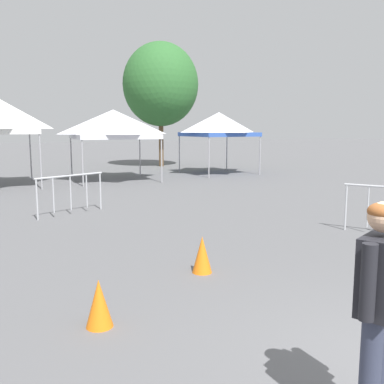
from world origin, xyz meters
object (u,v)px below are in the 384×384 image
Objects in this scene: crowd_barrier_by_lift at (70,187)px; traffic_cone_near_barrier at (202,255)px; canopy_tent_far_left at (219,124)px; tree_behind_tents_right at (161,85)px; person_foreground at (378,299)px; traffic_cone_lot_center at (99,303)px; canopy_tent_behind_center at (114,124)px.

crowd_barrier_by_lift reaches higher than traffic_cone_near_barrier.
tree_behind_tents_right is at bearing 101.50° from canopy_tent_far_left.
traffic_cone_lot_center is (-1.48, 2.64, -0.75)m from person_foreground.
canopy_tent_behind_center is 8.09m from crowd_barrier_by_lift.
tree_behind_tents_right is 22.23m from traffic_cone_lot_center.
crowd_barrier_by_lift is at bearing 92.53° from person_foreground.
canopy_tent_behind_center is 7.62m from tree_behind_tents_right.
canopy_tent_far_left is at bearing -78.50° from tree_behind_tents_right.
person_foreground is at bearing -108.36° from tree_behind_tents_right.
traffic_cone_near_barrier is at bearing 31.10° from traffic_cone_lot_center.
traffic_cone_near_barrier is at bearing -110.46° from tree_behind_tents_right.
tree_behind_tents_right reaches higher than traffic_cone_lot_center.
traffic_cone_lot_center is at bearing -124.22° from canopy_tent_far_left.
tree_behind_tents_right is at bearing 50.94° from canopy_tent_behind_center.
canopy_tent_far_left reaches higher than person_foreground.
traffic_cone_lot_center is (-1.05, -7.03, -0.47)m from crowd_barrier_by_lift.
crowd_barrier_by_lift is 7.13m from traffic_cone_lot_center.
canopy_tent_far_left reaches higher than crowd_barrier_by_lift.
traffic_cone_near_barrier is at bearing -120.69° from canopy_tent_far_left.
traffic_cone_near_barrier is at bearing -100.41° from canopy_tent_behind_center.
tree_behind_tents_right is (-1.05, 5.15, 2.37)m from canopy_tent_far_left.
canopy_tent_far_left is 11.89m from crowd_barrier_by_lift.
tree_behind_tents_right reaches higher than canopy_tent_behind_center.
traffic_cone_near_barrier is (-2.39, -13.01, -2.18)m from canopy_tent_behind_center.
person_foreground is 0.92× the size of crowd_barrier_by_lift.
canopy_tent_behind_center is 2.07× the size of person_foreground.
tree_behind_tents_right reaches higher than traffic_cone_near_barrier.
canopy_tent_far_left reaches higher than traffic_cone_lot_center.
crowd_barrier_by_lift is at bearing -139.44° from canopy_tent_far_left.
tree_behind_tents_right is at bearing 58.35° from crowd_barrier_by_lift.
canopy_tent_far_left is 5.49× the size of traffic_cone_near_barrier.
canopy_tent_far_left is 5.77m from tree_behind_tents_right.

